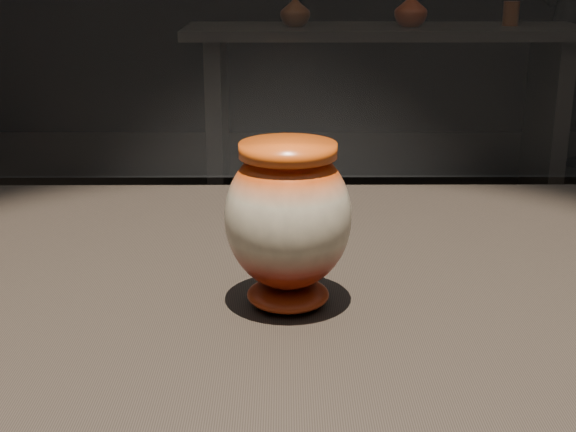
{
  "coord_description": "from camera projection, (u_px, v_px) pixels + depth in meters",
  "views": [
    {
      "loc": [
        0.02,
        -0.78,
        1.24
      ],
      "look_at": [
        0.02,
        -0.04,
        0.99
      ],
      "focal_mm": 50.0,
      "sensor_mm": 36.0,
      "label": 1
    }
  ],
  "objects": [
    {
      "name": "main_vase",
      "position": [
        288.0,
        219.0,
        0.78
      ],
      "size": [
        0.13,
        0.13,
        0.17
      ],
      "rotation": [
        0.0,
        0.0,
        0.06
      ],
      "color": "maroon",
      "rests_on": "display_plinth"
    },
    {
      "name": "back_shelf",
      "position": [
        383.0,
        79.0,
        4.08
      ],
      "size": [
        2.0,
        0.6,
        0.9
      ],
      "color": "black",
      "rests_on": "ground"
    },
    {
      "name": "back_vase_left",
      "position": [
        295.0,
        11.0,
        3.93
      ],
      "size": [
        0.21,
        0.21,
        0.15
      ],
      "primitive_type": "imported",
      "rotation": [
        0.0,
        0.0,
        2.17
      ],
      "color": "maroon",
      "rests_on": "back_shelf"
    },
    {
      "name": "back_vase_mid",
      "position": [
        411.0,
        9.0,
        3.93
      ],
      "size": [
        0.18,
        0.18,
        0.17
      ],
      "primitive_type": "imported",
      "rotation": [
        0.0,
        0.0,
        6.17
      ],
      "color": "maroon",
      "rests_on": "back_shelf"
    },
    {
      "name": "back_vase_right",
      "position": [
        511.0,
        13.0,
        4.0
      ],
      "size": [
        0.08,
        0.08,
        0.12
      ],
      "primitive_type": "cylinder",
      "color": "maroon",
      "rests_on": "back_shelf"
    }
  ]
}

